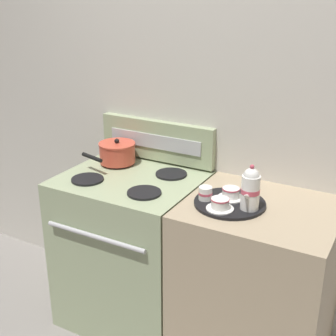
{
  "coord_description": "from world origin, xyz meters",
  "views": [
    {
      "loc": [
        0.94,
        -1.93,
        1.87
      ],
      "look_at": [
        -0.15,
        0.05,
        0.98
      ],
      "focal_mm": 50.0,
      "sensor_mm": 36.0,
      "label": 1
    }
  ],
  "objects": [
    {
      "name": "control_panel",
      "position": [
        -0.36,
        0.29,
        1.03
      ],
      "size": [
        0.72,
        0.05,
        0.23
      ],
      "color": "#9EAD84",
      "rests_on": "stove"
    },
    {
      "name": "creamer_jug",
      "position": [
        0.12,
        -0.08,
        0.94
      ],
      "size": [
        0.07,
        0.07,
        0.06
      ],
      "color": "white",
      "rests_on": "serving_tray"
    },
    {
      "name": "wall_back",
      "position": [
        0.0,
        0.34,
        1.1
      ],
      "size": [
        6.0,
        0.05,
        2.2
      ],
      "color": "beige",
      "rests_on": "ground"
    },
    {
      "name": "ground_plane",
      "position": [
        0.0,
        0.0,
        0.0
      ],
      "size": [
        6.0,
        6.0,
        0.0
      ],
      "primitive_type": "plane",
      "color": "gray"
    },
    {
      "name": "side_counter",
      "position": [
        0.37,
        0.0,
        0.45
      ],
      "size": [
        0.72,
        0.62,
        0.9
      ],
      "color": "tan",
      "rests_on": "ground"
    },
    {
      "name": "teacup_left",
      "position": [
        0.22,
        -0.14,
        0.94
      ],
      "size": [
        0.13,
        0.13,
        0.05
      ],
      "color": "white",
      "rests_on": "serving_tray"
    },
    {
      "name": "serving_tray",
      "position": [
        0.23,
        -0.05,
        0.9
      ],
      "size": [
        0.34,
        0.34,
        0.01
      ],
      "color": "black",
      "rests_on": "side_counter"
    },
    {
      "name": "stove",
      "position": [
        -0.36,
        -0.0,
        0.45
      ],
      "size": [
        0.74,
        0.65,
        0.91
      ],
      "color": "#9EAD84",
      "rests_on": "ground"
    },
    {
      "name": "teapot",
      "position": [
        0.34,
        -0.07,
        1.01
      ],
      "size": [
        0.09,
        0.14,
        0.22
      ],
      "color": "white",
      "rests_on": "serving_tray"
    },
    {
      "name": "saucepan",
      "position": [
        -0.54,
        0.14,
        0.97
      ],
      "size": [
        0.23,
        0.31,
        0.14
      ],
      "color": "#D14C38",
      "rests_on": "stove"
    },
    {
      "name": "teacup_right",
      "position": [
        0.22,
        -0.01,
        0.94
      ],
      "size": [
        0.13,
        0.13,
        0.05
      ],
      "color": "white",
      "rests_on": "serving_tray"
    }
  ]
}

